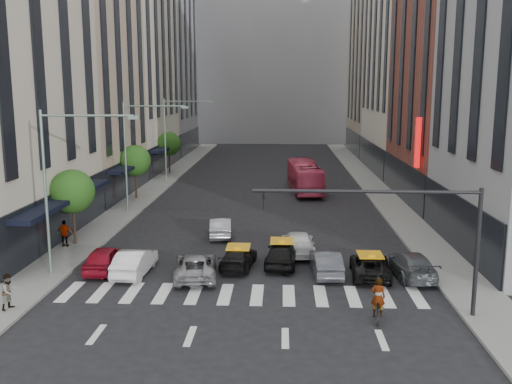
# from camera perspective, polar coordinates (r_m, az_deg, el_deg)

# --- Properties ---
(ground) EXTENTS (160.00, 160.00, 0.00)m
(ground) POSITION_cam_1_polar(r_m,az_deg,el_deg) (27.85, -1.29, -11.31)
(ground) COLOR black
(ground) RESTS_ON ground
(sidewalk_left) EXTENTS (3.00, 96.00, 0.15)m
(sidewalk_left) POSITION_cam_1_polar(r_m,az_deg,el_deg) (58.29, -10.61, 0.10)
(sidewalk_left) COLOR slate
(sidewalk_left) RESTS_ON ground
(sidewalk_right) EXTENTS (3.00, 96.00, 0.15)m
(sidewalk_right) POSITION_cam_1_polar(r_m,az_deg,el_deg) (57.57, 12.28, -0.08)
(sidewalk_right) COLOR slate
(sidewalk_right) RESTS_ON ground
(building_left_b) EXTENTS (8.00, 16.00, 24.00)m
(building_left_b) POSITION_cam_1_polar(r_m,az_deg,el_deg) (57.03, -16.98, 11.65)
(building_left_b) COLOR tan
(building_left_b) RESTS_ON ground
(building_left_c) EXTENTS (8.00, 20.00, 36.00)m
(building_left_c) POSITION_cam_1_polar(r_m,az_deg,el_deg) (74.64, -12.47, 16.07)
(building_left_c) COLOR beige
(building_left_c) RESTS_ON ground
(building_left_d) EXTENTS (8.00, 18.00, 30.00)m
(building_left_d) POSITION_cam_1_polar(r_m,az_deg,el_deg) (92.87, -9.30, 13.15)
(building_left_d) COLOR gray
(building_left_d) RESTS_ON ground
(building_right_b) EXTENTS (8.00, 18.00, 26.00)m
(building_right_b) POSITION_cam_1_polar(r_m,az_deg,el_deg) (55.03, 19.14, 12.64)
(building_right_b) COLOR brown
(building_right_b) RESTS_ON ground
(building_right_c) EXTENTS (8.00, 20.00, 40.00)m
(building_right_c) POSITION_cam_1_polar(r_m,az_deg,el_deg) (74.05, 15.17, 17.57)
(building_right_c) COLOR beige
(building_right_c) RESTS_ON ground
(building_right_d) EXTENTS (8.00, 18.00, 28.00)m
(building_right_d) POSITION_cam_1_polar(r_m,az_deg,el_deg) (92.16, 12.41, 12.45)
(building_right_d) COLOR tan
(building_right_d) RESTS_ON ground
(building_far) EXTENTS (30.00, 10.00, 36.00)m
(building_far) POSITION_cam_1_polar(r_m,az_deg,el_deg) (111.10, 1.75, 14.35)
(building_far) COLOR gray
(building_far) RESTS_ON ground
(tree_near) EXTENTS (2.88, 2.88, 4.95)m
(tree_near) POSITION_cam_1_polar(r_m,az_deg,el_deg) (38.89, -17.89, 0.04)
(tree_near) COLOR black
(tree_near) RESTS_ON sidewalk_left
(tree_mid) EXTENTS (2.88, 2.88, 4.95)m
(tree_mid) POSITION_cam_1_polar(r_m,az_deg,el_deg) (53.99, -12.00, 3.09)
(tree_mid) COLOR black
(tree_mid) RESTS_ON sidewalk_left
(tree_far) EXTENTS (2.88, 2.88, 4.95)m
(tree_far) POSITION_cam_1_polar(r_m,az_deg,el_deg) (69.49, -8.70, 4.78)
(tree_far) COLOR black
(tree_far) RESTS_ON sidewalk_left
(streetlamp_near) EXTENTS (5.38, 0.25, 9.00)m
(streetlamp_near) POSITION_cam_1_polar(r_m,az_deg,el_deg) (32.38, -18.86, 2.03)
(streetlamp_near) COLOR gray
(streetlamp_near) RESTS_ON sidewalk_left
(streetlamp_mid) EXTENTS (5.38, 0.25, 9.00)m
(streetlamp_mid) POSITION_cam_1_polar(r_m,az_deg,el_deg) (47.53, -11.86, 4.86)
(streetlamp_mid) COLOR gray
(streetlamp_mid) RESTS_ON sidewalk_left
(streetlamp_far) EXTENTS (5.38, 0.25, 9.00)m
(streetlamp_far) POSITION_cam_1_polar(r_m,az_deg,el_deg) (63.10, -8.25, 6.29)
(streetlamp_far) COLOR gray
(streetlamp_far) RESTS_ON sidewalk_left
(traffic_signal) EXTENTS (10.10, 0.20, 6.00)m
(traffic_signal) POSITION_cam_1_polar(r_m,az_deg,el_deg) (26.17, 15.59, -2.86)
(traffic_signal) COLOR black
(traffic_signal) RESTS_ON ground
(liberty_sign) EXTENTS (0.30, 0.70, 4.00)m
(liberty_sign) POSITION_cam_1_polar(r_m,az_deg,el_deg) (47.27, 15.88, 4.78)
(liberty_sign) COLOR red
(liberty_sign) RESTS_ON ground
(car_red) EXTENTS (1.79, 4.25, 1.44)m
(car_red) POSITION_cam_1_polar(r_m,az_deg,el_deg) (33.77, -14.89, -6.45)
(car_red) COLOR maroon
(car_red) RESTS_ON ground
(car_white_front) EXTENTS (1.74, 4.43, 1.44)m
(car_white_front) POSITION_cam_1_polar(r_m,az_deg,el_deg) (32.79, -12.04, -6.83)
(car_white_front) COLOR silver
(car_white_front) RESTS_ON ground
(car_silver) EXTENTS (2.80, 5.07, 1.34)m
(car_silver) POSITION_cam_1_polar(r_m,az_deg,el_deg) (31.71, -6.07, -7.34)
(car_silver) COLOR gray
(car_silver) RESTS_ON ground
(taxi_left) EXTENTS (2.16, 4.36, 1.22)m
(taxi_left) POSITION_cam_1_polar(r_m,az_deg,el_deg) (33.25, -1.78, -6.56)
(taxi_left) COLOR black
(taxi_left) RESTS_ON ground
(taxi_center) EXTENTS (2.21, 4.54, 1.49)m
(taxi_center) POSITION_cam_1_polar(r_m,az_deg,el_deg) (33.56, 2.61, -6.16)
(taxi_center) COLOR black
(taxi_center) RESTS_ON ground
(car_grey_mid) EXTENTS (1.72, 4.33, 1.40)m
(car_grey_mid) POSITION_cam_1_polar(r_m,az_deg,el_deg) (32.28, 7.00, -6.98)
(car_grey_mid) COLOR #3C3E44
(car_grey_mid) RESTS_ON ground
(taxi_right) EXTENTS (2.29, 4.52, 1.22)m
(taxi_right) POSITION_cam_1_polar(r_m,az_deg,el_deg) (32.34, 11.31, -7.25)
(taxi_right) COLOR black
(taxi_right) RESTS_ON ground
(car_grey_curb) EXTENTS (2.39, 4.95, 1.39)m
(car_grey_curb) POSITION_cam_1_polar(r_m,az_deg,el_deg) (32.77, 15.20, -7.02)
(car_grey_curb) COLOR #44484C
(car_grey_curb) RESTS_ON ground
(car_row2_left) EXTENTS (1.85, 4.28, 1.37)m
(car_row2_left) POSITION_cam_1_polar(r_m,az_deg,el_deg) (40.04, -3.57, -3.52)
(car_row2_left) COLOR #95969A
(car_row2_left) RESTS_ON ground
(car_row2_right) EXTENTS (2.09, 4.83, 1.39)m
(car_row2_right) POSITION_cam_1_polar(r_m,az_deg,el_deg) (36.10, 4.23, -5.07)
(car_row2_right) COLOR silver
(car_row2_right) RESTS_ON ground
(bus) EXTENTS (3.40, 10.98, 3.01)m
(bus) POSITION_cam_1_polar(r_m,az_deg,el_deg) (57.46, 4.88, 1.54)
(bus) COLOR #D23D5F
(bus) RESTS_ON ground
(motorcycle) EXTENTS (0.90, 1.87, 0.94)m
(motorcycle) POSITION_cam_1_polar(r_m,az_deg,el_deg) (26.58, 12.05, -11.54)
(motorcycle) COLOR black
(motorcycle) RESTS_ON ground
(rider) EXTENTS (0.70, 0.52, 1.77)m
(rider) POSITION_cam_1_polar(r_m,az_deg,el_deg) (26.11, 12.16, -8.78)
(rider) COLOR gray
(rider) RESTS_ON motorcycle
(pedestrian_near) EXTENTS (0.90, 1.00, 1.69)m
(pedestrian_near) POSITION_cam_1_polar(r_m,az_deg,el_deg) (29.16, -23.46, -9.11)
(pedestrian_near) COLOR gray
(pedestrian_near) RESTS_ON sidewalk_left
(pedestrian_far) EXTENTS (1.03, 0.45, 1.73)m
(pedestrian_far) POSITION_cam_1_polar(r_m,az_deg,el_deg) (38.96, -18.57, -3.95)
(pedestrian_far) COLOR gray
(pedestrian_far) RESTS_ON sidewalk_left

